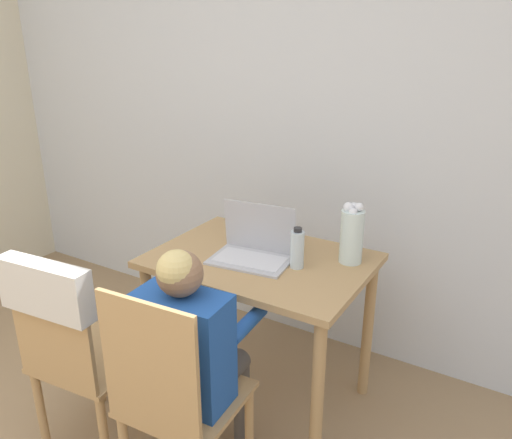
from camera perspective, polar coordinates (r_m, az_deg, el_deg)
name	(u,v)px	position (r m, az deg, el deg)	size (l,w,h in m)	color
wall_back	(299,122)	(2.72, 4.97, 11.06)	(6.40, 0.05, 2.50)	silver
dining_table	(260,281)	(2.28, 0.52, -7.04)	(0.95, 0.68, 0.75)	tan
chair_occupied	(174,400)	(1.91, -9.30, -19.68)	(0.43, 0.43, 0.92)	tan
chair_spare	(67,330)	(2.09, -20.80, -11.77)	(0.44, 0.47, 0.93)	tan
person_seated	(192,344)	(1.89, -7.32, -13.91)	(0.36, 0.44, 1.02)	#1E4C9E
laptop	(254,246)	(2.21, -0.21, -3.08)	(0.37, 0.27, 0.24)	#B2B2B7
flower_vase	(352,234)	(2.18, 10.89, -1.63)	(0.10, 0.10, 0.27)	silver
water_bottle	(297,249)	(2.11, 4.73, -3.37)	(0.06, 0.06, 0.18)	silver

